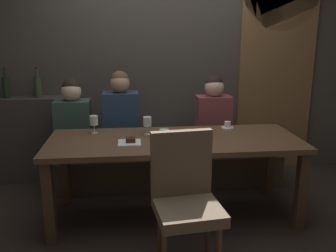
{
  "coord_description": "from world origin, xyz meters",
  "views": [
    {
      "loc": [
        -0.37,
        -3.05,
        1.65
      ],
      "look_at": [
        -0.05,
        0.06,
        0.84
      ],
      "focal_mm": 39.16,
      "sensor_mm": 36.0,
      "label": 1
    }
  ],
  "objects_px": {
    "banquette_bench": "(167,165)",
    "diner_redhead": "(73,117)",
    "wine_bottle_dark_red": "(6,87)",
    "wine_glass_end_left": "(164,136)",
    "espresso_cup": "(227,125)",
    "wine_bottle_pale_label": "(38,86)",
    "diner_far_end": "(213,113)",
    "dining_table": "(174,148)",
    "diner_bearded": "(121,113)",
    "chair_near_side": "(185,193)",
    "wine_glass_center_back": "(94,121)",
    "wine_glass_center_front": "(147,122)",
    "dessert_plate": "(130,142)"
  },
  "relations": [
    {
      "from": "banquette_bench",
      "to": "diner_redhead",
      "type": "height_order",
      "value": "diner_redhead"
    },
    {
      "from": "wine_bottle_dark_red",
      "to": "wine_glass_end_left",
      "type": "distance_m",
      "value": 2.09
    },
    {
      "from": "wine_bottle_dark_red",
      "to": "espresso_cup",
      "type": "height_order",
      "value": "wine_bottle_dark_red"
    },
    {
      "from": "wine_bottle_pale_label",
      "to": "wine_glass_end_left",
      "type": "bearing_deg",
      "value": -46.59
    },
    {
      "from": "diner_far_end",
      "to": "wine_glass_end_left",
      "type": "bearing_deg",
      "value": -122.55
    },
    {
      "from": "dining_table",
      "to": "wine_bottle_pale_label",
      "type": "height_order",
      "value": "wine_bottle_pale_label"
    },
    {
      "from": "dining_table",
      "to": "diner_bearded",
      "type": "height_order",
      "value": "diner_bearded"
    },
    {
      "from": "chair_near_side",
      "to": "wine_bottle_dark_red",
      "type": "relative_size",
      "value": 3.01
    },
    {
      "from": "diner_redhead",
      "to": "wine_glass_center_back",
      "type": "relative_size",
      "value": 4.53
    },
    {
      "from": "wine_glass_center_back",
      "to": "espresso_cup",
      "type": "distance_m",
      "value": 1.28
    },
    {
      "from": "chair_near_side",
      "to": "wine_bottle_dark_red",
      "type": "bearing_deg",
      "value": 133.94
    },
    {
      "from": "diner_far_end",
      "to": "wine_glass_end_left",
      "type": "distance_m",
      "value": 1.15
    },
    {
      "from": "dining_table",
      "to": "wine_bottle_pale_label",
      "type": "relative_size",
      "value": 6.75
    },
    {
      "from": "banquette_bench",
      "to": "wine_glass_center_back",
      "type": "height_order",
      "value": "wine_glass_center_back"
    },
    {
      "from": "wine_bottle_pale_label",
      "to": "wine_bottle_dark_red",
      "type": "bearing_deg",
      "value": -179.05
    },
    {
      "from": "chair_near_side",
      "to": "wine_glass_center_front",
      "type": "relative_size",
      "value": 5.98
    },
    {
      "from": "wine_glass_end_left",
      "to": "wine_glass_center_back",
      "type": "bearing_deg",
      "value": 137.76
    },
    {
      "from": "diner_far_end",
      "to": "wine_glass_end_left",
      "type": "xyz_separation_m",
      "value": [
        -0.62,
        -0.96,
        0.04
      ]
    },
    {
      "from": "wine_glass_center_front",
      "to": "wine_glass_center_back",
      "type": "relative_size",
      "value": 1.0
    },
    {
      "from": "espresso_cup",
      "to": "dining_table",
      "type": "bearing_deg",
      "value": -150.53
    },
    {
      "from": "dining_table",
      "to": "wine_glass_center_front",
      "type": "distance_m",
      "value": 0.35
    },
    {
      "from": "wine_glass_center_front",
      "to": "dessert_plate",
      "type": "bearing_deg",
      "value": -121.89
    },
    {
      "from": "dining_table",
      "to": "banquette_bench",
      "type": "bearing_deg",
      "value": 90.0
    },
    {
      "from": "diner_bearded",
      "to": "wine_bottle_pale_label",
      "type": "distance_m",
      "value": 1.0
    },
    {
      "from": "diner_far_end",
      "to": "wine_glass_center_front",
      "type": "height_order",
      "value": "diner_far_end"
    },
    {
      "from": "chair_near_side",
      "to": "wine_glass_end_left",
      "type": "height_order",
      "value": "chair_near_side"
    },
    {
      "from": "banquette_bench",
      "to": "wine_glass_end_left",
      "type": "xyz_separation_m",
      "value": [
        -0.12,
        -0.98,
        0.62
      ]
    },
    {
      "from": "dining_table",
      "to": "diner_bearded",
      "type": "bearing_deg",
      "value": 125.39
    },
    {
      "from": "espresso_cup",
      "to": "dessert_plate",
      "type": "xyz_separation_m",
      "value": [
        -0.95,
        -0.41,
        -0.01
      ]
    },
    {
      "from": "banquette_bench",
      "to": "wine_glass_end_left",
      "type": "bearing_deg",
      "value": -96.72
    },
    {
      "from": "dining_table",
      "to": "dessert_plate",
      "type": "xyz_separation_m",
      "value": [
        -0.39,
        -0.1,
        0.1
      ]
    },
    {
      "from": "diner_bearded",
      "to": "espresso_cup",
      "type": "relative_size",
      "value": 6.81
    },
    {
      "from": "banquette_bench",
      "to": "chair_near_side",
      "type": "height_order",
      "value": "chair_near_side"
    },
    {
      "from": "wine_bottle_pale_label",
      "to": "espresso_cup",
      "type": "relative_size",
      "value": 2.72
    },
    {
      "from": "dining_table",
      "to": "wine_bottle_pale_label",
      "type": "xyz_separation_m",
      "value": [
        -1.38,
        1.05,
        0.42
      ]
    },
    {
      "from": "chair_near_side",
      "to": "dessert_plate",
      "type": "relative_size",
      "value": 5.16
    },
    {
      "from": "diner_redhead",
      "to": "wine_glass_center_back",
      "type": "distance_m",
      "value": 0.49
    },
    {
      "from": "dining_table",
      "to": "wine_glass_center_back",
      "type": "height_order",
      "value": "wine_glass_center_back"
    },
    {
      "from": "wine_bottle_dark_red",
      "to": "dessert_plate",
      "type": "xyz_separation_m",
      "value": [
        1.32,
        -1.14,
        -0.32
      ]
    },
    {
      "from": "dining_table",
      "to": "wine_glass_end_left",
      "type": "height_order",
      "value": "wine_glass_end_left"
    },
    {
      "from": "diner_redhead",
      "to": "espresso_cup",
      "type": "bearing_deg",
      "value": -13.4
    },
    {
      "from": "wine_glass_center_front",
      "to": "wine_glass_end_left",
      "type": "bearing_deg",
      "value": -75.93
    },
    {
      "from": "dining_table",
      "to": "wine_glass_center_back",
      "type": "bearing_deg",
      "value": 160.11
    },
    {
      "from": "diner_far_end",
      "to": "wine_bottle_pale_label",
      "type": "height_order",
      "value": "wine_bottle_pale_label"
    },
    {
      "from": "dining_table",
      "to": "diner_bearded",
      "type": "relative_size",
      "value": 2.69
    },
    {
      "from": "dining_table",
      "to": "wine_bottle_pale_label",
      "type": "distance_m",
      "value": 1.78
    },
    {
      "from": "wine_bottle_pale_label",
      "to": "espresso_cup",
      "type": "height_order",
      "value": "wine_bottle_pale_label"
    },
    {
      "from": "diner_far_end",
      "to": "wine_glass_center_front",
      "type": "bearing_deg",
      "value": -144.59
    },
    {
      "from": "dining_table",
      "to": "espresso_cup",
      "type": "xyz_separation_m",
      "value": [
        0.56,
        0.31,
        0.11
      ]
    },
    {
      "from": "wine_bottle_dark_red",
      "to": "wine_bottle_pale_label",
      "type": "bearing_deg",
      "value": 0.95
    }
  ]
}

